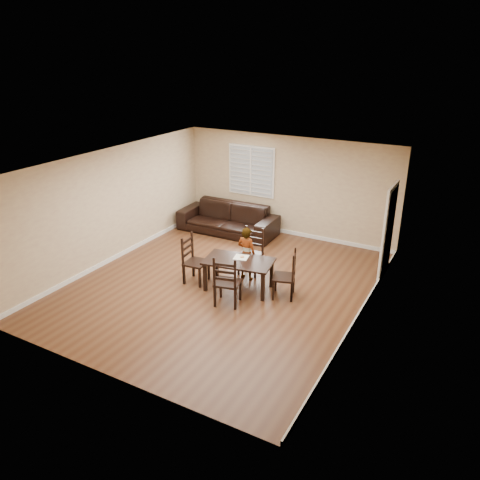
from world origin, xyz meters
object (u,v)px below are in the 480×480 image
object	(u,v)px
dining_table	(239,264)
chair_right	(290,277)
sofa	(228,219)
chair_near	(253,252)
child	(247,253)
donut	(242,256)
chair_left	(191,261)
chair_far	(226,285)

from	to	relation	value
dining_table	chair_right	bearing A→B (deg)	0.91
sofa	chair_near	bearing A→B (deg)	-47.84
child	chair_right	bearing A→B (deg)	169.99
child	sofa	distance (m)	2.89
chair_near	sofa	size ratio (longest dim) A/B	0.38
donut	chair_left	bearing A→B (deg)	-163.01
chair_left	chair_right	bearing A→B (deg)	-85.06
chair_far	child	world-z (taller)	child
chair_near	chair_left	bearing A→B (deg)	-133.68
chair_left	donut	distance (m)	1.16
chair_right	chair_left	bearing A→B (deg)	-97.95
chair_right	donut	size ratio (longest dim) A/B	11.28
chair_near	chair_left	world-z (taller)	chair_left
dining_table	donut	distance (m)	0.20
dining_table	chair_near	bearing A→B (deg)	89.02
chair_right	sofa	size ratio (longest dim) A/B	0.37
dining_table	sofa	xyz separation A→B (m)	(-1.88, 2.76, -0.18)
dining_table	chair_left	bearing A→B (deg)	179.44
child	chair_far	bearing A→B (deg)	104.78
chair_left	sofa	xyz separation A→B (m)	(-0.78, 2.94, -0.09)
chair_right	child	world-z (taller)	child
chair_near	sofa	world-z (taller)	chair_near
chair_far	child	distance (m)	1.31
chair_far	chair_right	distance (m)	1.36
child	chair_near	bearing A→B (deg)	-77.87
chair_left	child	world-z (taller)	child
chair_near	child	size ratio (longest dim) A/B	0.87
chair_left	sofa	distance (m)	3.04
chair_left	chair_near	bearing A→B (deg)	-46.03
chair_near	chair_far	xyz separation A→B (m)	(0.28, -1.70, 0.01)
chair_far	chair_right	size ratio (longest dim) A/B	1.05
chair_far	donut	bearing A→B (deg)	-94.94
donut	sofa	world-z (taller)	sofa
chair_left	dining_table	bearing A→B (deg)	-85.79
dining_table	donut	world-z (taller)	donut
chair_far	chair_left	distance (m)	1.38
chair_near	chair_right	world-z (taller)	chair_near
chair_near	donut	distance (m)	0.80
chair_far	donut	xyz separation A→B (m)	(-0.15, 0.93, 0.20)
dining_table	sofa	size ratio (longest dim) A/B	0.56
chair_near	chair_right	xyz separation A→B (m)	(1.23, -0.72, -0.01)
dining_table	sofa	bearing A→B (deg)	114.79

